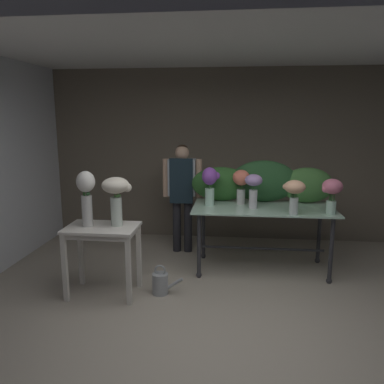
# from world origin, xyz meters

# --- Properties ---
(ground_plane) EXTENTS (7.49, 7.49, 0.00)m
(ground_plane) POSITION_xyz_m (0.00, 1.60, 0.00)
(ground_plane) COLOR #9E9384
(wall_back) EXTENTS (5.76, 0.12, 2.72)m
(wall_back) POSITION_xyz_m (0.00, 3.20, 1.36)
(wall_back) COLOR #706656
(wall_back) RESTS_ON ground
(wall_left) EXTENTS (0.12, 3.32, 2.72)m
(wall_left) POSITION_xyz_m (-2.88, 1.60, 1.36)
(wall_left) COLOR silver
(wall_left) RESTS_ON ground
(ceiling_slab) EXTENTS (5.88, 3.32, 0.12)m
(ceiling_slab) POSITION_xyz_m (0.00, 1.60, 2.78)
(ceiling_slab) COLOR silver
(ceiling_slab) RESTS_ON wall_back
(display_table_glass) EXTENTS (1.78, 0.87, 0.85)m
(display_table_glass) POSITION_xyz_m (0.51, 1.80, 0.71)
(display_table_glass) COLOR #AFD5BF
(display_table_glass) RESTS_ON ground
(side_table_white) EXTENTS (0.78, 0.52, 0.79)m
(side_table_white) POSITION_xyz_m (-1.30, 0.90, 0.68)
(side_table_white) COLOR silver
(side_table_white) RESTS_ON ground
(florist) EXTENTS (0.57, 0.24, 1.58)m
(florist) POSITION_xyz_m (-0.61, 2.38, 0.97)
(florist) COLOR #232328
(florist) RESTS_ON ground
(foliage_backdrop) EXTENTS (1.88, 0.29, 0.56)m
(foliage_backdrop) POSITION_xyz_m (0.51, 2.11, 1.10)
(foliage_backdrop) COLOR #2D6028
(foliage_backdrop) RESTS_ON display_table_glass
(vase_lilac_ranunculus) EXTENTS (0.22, 0.22, 0.43)m
(vase_lilac_ranunculus) POSITION_xyz_m (0.38, 1.72, 1.12)
(vase_lilac_ranunculus) COLOR silver
(vase_lilac_ranunculus) RESTS_ON display_table_glass
(vase_peach_anemones) EXTENTS (0.26, 0.24, 0.41)m
(vase_peach_anemones) POSITION_xyz_m (0.84, 1.45, 1.12)
(vase_peach_anemones) COLOR silver
(vase_peach_anemones) RESTS_ON display_table_glass
(vase_violet_snapdragons) EXTENTS (0.23, 0.20, 0.50)m
(vase_violet_snapdragons) POSITION_xyz_m (-0.17, 1.82, 1.14)
(vase_violet_snapdragons) COLOR silver
(vase_violet_snapdragons) RESTS_ON display_table_glass
(vase_rosy_stock) EXTENTS (0.24, 0.23, 0.42)m
(vase_rosy_stock) POSITION_xyz_m (1.27, 1.52, 1.12)
(vase_rosy_stock) COLOR silver
(vase_rosy_stock) RESTS_ON display_table_glass
(vase_coral_carnations) EXTENTS (0.25, 0.22, 0.45)m
(vase_coral_carnations) POSITION_xyz_m (0.23, 1.94, 1.13)
(vase_coral_carnations) COLOR silver
(vase_coral_carnations) RESTS_ON display_table_glass
(vase_white_roses_tall) EXTENTS (0.20, 0.20, 0.61)m
(vase_white_roses_tall) POSITION_xyz_m (-1.46, 0.90, 1.14)
(vase_white_roses_tall) COLOR silver
(vase_white_roses_tall) RESTS_ON side_table_white
(vase_cream_lisianthus_tall) EXTENTS (0.32, 0.30, 0.54)m
(vase_cream_lisianthus_tall) POSITION_xyz_m (-1.14, 0.95, 1.15)
(vase_cream_lisianthus_tall) COLOR silver
(vase_cream_lisianthus_tall) RESTS_ON side_table_white
(watering_can) EXTENTS (0.35, 0.18, 0.34)m
(watering_can) POSITION_xyz_m (-0.67, 0.96, 0.13)
(watering_can) COLOR #999EA3
(watering_can) RESTS_ON ground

